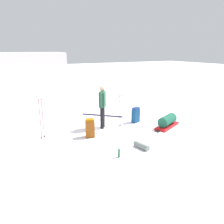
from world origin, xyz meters
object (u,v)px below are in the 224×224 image
(ski_pair_far, at_px, (102,115))
(sleeping_mat_rolled, at_px, (141,146))
(ski_pair_near, at_px, (157,132))
(ski_poles_planted_near, at_px, (120,110))
(ski_poles_planted_far, at_px, (41,117))
(gear_sled, at_px, (167,122))
(backpack_bright, at_px, (136,115))
(backpack_large_dark, at_px, (90,128))
(thermos_bottle, at_px, (119,153))
(skier_standing, at_px, (102,104))

(ski_pair_far, height_order, sleeping_mat_rolled, sleeping_mat_rolled)
(ski_pair_far, bearing_deg, ski_pair_near, -74.00)
(ski_poles_planted_near, xyz_separation_m, ski_poles_planted_far, (-2.99, 0.24, 0.05))
(ski_poles_planted_near, xyz_separation_m, gear_sled, (1.65, -0.93, -0.50))
(ski_pair_near, relative_size, sleeping_mat_rolled, 3.31)
(gear_sled, xyz_separation_m, sleeping_mat_rolled, (-2.11, -1.17, -0.13))
(backpack_bright, distance_m, ski_poles_planted_near, 0.99)
(ski_pair_far, relative_size, backpack_bright, 2.35)
(backpack_large_dark, bearing_deg, thermos_bottle, -86.83)
(skier_standing, distance_m, ski_pair_far, 1.92)
(ski_poles_planted_far, bearing_deg, thermos_bottle, -57.33)
(ski_pair_far, bearing_deg, backpack_bright, -62.59)
(backpack_bright, xyz_separation_m, ski_poles_planted_near, (-0.89, -0.19, 0.40))
(sleeping_mat_rolled, distance_m, thermos_bottle, 0.94)
(ski_poles_planted_far, height_order, thermos_bottle, ski_poles_planted_far)
(gear_sled, bearing_deg, backpack_large_dark, 170.75)
(ski_poles_planted_near, relative_size, gear_sled, 0.93)
(backpack_large_dark, distance_m, ski_poles_planted_near, 1.59)
(backpack_large_dark, distance_m, ski_poles_planted_far, 1.71)
(ski_pair_near, relative_size, thermos_bottle, 6.99)
(ski_poles_planted_near, relative_size, thermos_bottle, 5.00)
(ski_pair_near, height_order, gear_sled, gear_sled)
(backpack_large_dark, bearing_deg, gear_sled, -9.25)
(skier_standing, distance_m, ski_poles_planted_near, 0.74)
(ski_pair_near, distance_m, ski_poles_planted_far, 4.25)
(ski_poles_planted_far, bearing_deg, backpack_large_dark, -23.61)
(skier_standing, bearing_deg, ski_poles_planted_far, -179.76)
(backpack_large_dark, bearing_deg, ski_poles_planted_near, 15.76)
(thermos_bottle, bearing_deg, ski_poles_planted_near, 58.81)
(skier_standing, bearing_deg, ski_pair_near, -42.87)
(gear_sled, distance_m, sleeping_mat_rolled, 2.42)
(ski_pair_near, distance_m, backpack_large_dark, 2.55)
(backpack_large_dark, xyz_separation_m, sleeping_mat_rolled, (1.03, -1.68, -0.24))
(skier_standing, distance_m, ski_poles_planted_far, 2.35)
(skier_standing, distance_m, backpack_bright, 1.67)
(ski_pair_near, bearing_deg, ski_poles_planted_far, 159.63)
(backpack_large_dark, bearing_deg, sleeping_mat_rolled, -58.63)
(gear_sled, bearing_deg, ski_pair_near, -158.82)
(backpack_large_dark, relative_size, ski_poles_planted_far, 0.47)
(thermos_bottle, bearing_deg, sleeping_mat_rolled, 10.77)
(ski_pair_far, relative_size, ski_poles_planted_near, 1.19)
(skier_standing, relative_size, ski_poles_planted_far, 1.21)
(backpack_bright, bearing_deg, ski_poles_planted_near, -168.17)
(ski_pair_near, bearing_deg, backpack_bright, 91.41)
(sleeping_mat_rolled, bearing_deg, backpack_bright, 59.54)
(ski_pair_near, xyz_separation_m, ski_poles_planted_far, (-3.92, 1.45, 0.76))
(backpack_bright, height_order, ski_poles_planted_far, ski_poles_planted_far)
(thermos_bottle, bearing_deg, ski_poles_planted_far, 122.67)
(ski_pair_far, relative_size, ski_poles_planted_far, 1.10)
(ski_pair_near, xyz_separation_m, ski_pair_far, (-0.85, 2.98, -0.00))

